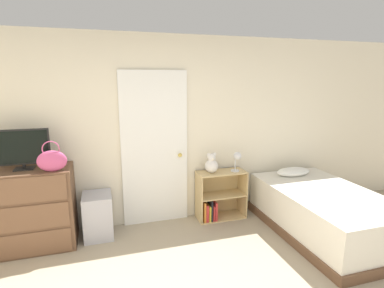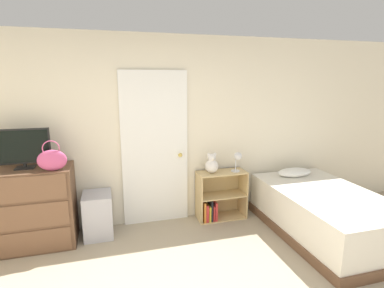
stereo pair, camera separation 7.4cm
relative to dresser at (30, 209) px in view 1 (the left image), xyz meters
name	(u,v)px [view 1 (the left image)]	position (x,y,z in m)	size (l,w,h in m)	color
wall_back	(152,132)	(1.51, 0.30, 0.79)	(10.00, 0.06, 2.55)	beige
door_closed	(155,149)	(1.53, 0.25, 0.56)	(0.90, 0.09, 2.09)	white
dresser	(30,209)	(0.00, 0.00, 0.00)	(0.98, 0.51, 0.97)	brown
tv	(22,149)	(-0.01, 0.02, 0.73)	(0.58, 0.16, 0.46)	black
handbag	(52,160)	(0.31, -0.17, 0.61)	(0.31, 0.09, 0.35)	#C64C7F
storage_bin	(98,215)	(0.75, 0.05, -0.20)	(0.35, 0.41, 0.56)	#ADADB7
bookshelf	(217,199)	(2.38, 0.10, -0.20)	(0.69, 0.32, 0.69)	tan
teddy_bear	(211,164)	(2.29, 0.09, 0.33)	(0.19, 0.19, 0.28)	silver
desk_lamp	(237,158)	(2.66, 0.05, 0.41)	(0.14, 0.13, 0.28)	silver
bed	(323,212)	(3.55, -0.70, -0.19)	(1.18, 1.93, 0.69)	brown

